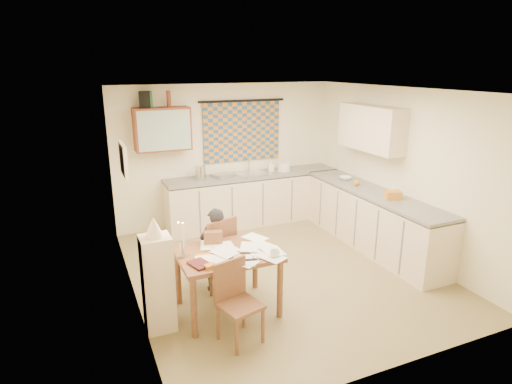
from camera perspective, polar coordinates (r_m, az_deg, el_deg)
name	(u,v)px	position (r m, az deg, el deg)	size (l,w,h in m)	color
floor	(281,271)	(6.19, 3.32, -10.48)	(4.00, 4.50, 0.02)	olive
ceiling	(284,89)	(5.52, 3.77, 13.51)	(4.00, 4.50, 0.02)	white
wall_back	(226,155)	(7.75, -4.02, 5.00)	(4.00, 0.02, 2.50)	#F6EDC5
wall_front	(399,251)	(3.96, 18.50, -7.42)	(4.00, 0.02, 2.50)	#F6EDC5
wall_left	(127,205)	(5.18, -16.77, -1.61)	(0.02, 4.50, 2.50)	#F6EDC5
wall_right	(401,172)	(6.85, 18.75, 2.59)	(0.02, 4.50, 2.50)	#F6EDC5
window_blind	(242,132)	(7.75, -1.87, 8.03)	(1.45, 0.03, 1.05)	navy
curtain_rod	(242,101)	(7.67, -1.85, 12.08)	(0.04, 0.04, 1.60)	black
wall_cabinet	(162,129)	(7.19, -12.38, 8.20)	(0.90, 0.34, 0.70)	maroon
wall_cabinet_glass	(164,131)	(7.03, -12.10, 8.02)	(0.84, 0.02, 0.64)	#99B2A5
upper_cabinet_right	(371,128)	(7.04, 15.12, 8.24)	(0.34, 1.30, 0.70)	beige
framed_print	(123,160)	(5.45, -17.27, 4.15)	(0.04, 0.50, 0.40)	beige
print_canvas	(125,159)	(5.45, -17.01, 4.18)	(0.01, 0.42, 0.32)	beige
counter_back	(256,198)	(7.84, 0.03, -0.87)	(3.30, 0.62, 0.92)	beige
counter_right	(371,219)	(7.03, 15.12, -3.55)	(0.62, 2.95, 0.92)	beige
stove	(418,244)	(6.34, 20.74, -6.55)	(0.55, 0.55, 0.86)	white
sink	(252,176)	(7.69, -0.47, 2.11)	(0.55, 0.45, 0.10)	silver
tap	(249,164)	(7.81, -0.98, 3.70)	(0.03, 0.03, 0.28)	silver
dish_rack	(223,176)	(7.48, -4.41, 2.20)	(0.35, 0.30, 0.06)	silver
kettle	(200,173)	(7.34, -7.42, 2.56)	(0.18, 0.18, 0.24)	silver
mixing_bowl	(284,167)	(7.92, 3.72, 3.40)	(0.24, 0.24, 0.16)	white
soap_bottle	(271,166)	(7.85, 1.99, 3.51)	(0.11, 0.11, 0.21)	white
bowl	(345,178)	(7.47, 11.82, 1.83)	(0.27, 0.27, 0.05)	white
orange_bag	(393,195)	(6.55, 17.80, -0.38)	(0.22, 0.16, 0.12)	orange
fruit_orange	(357,183)	(7.13, 13.29, 1.23)	(0.10, 0.10, 0.10)	orange
speaker	(145,99)	(7.10, -14.59, 11.85)	(0.16, 0.20, 0.26)	black
bottle_green	(150,99)	(7.11, -13.93, 11.90)	(0.07, 0.07, 0.26)	#195926
bottle_brown	(169,99)	(7.17, -11.57, 12.08)	(0.07, 0.07, 0.26)	maroon
dining_table	(228,281)	(5.12, -3.81, -11.73)	(1.13, 0.87, 0.75)	brown
chair_far	(215,265)	(5.67, -5.53, -9.67)	(0.56, 0.56, 0.97)	brown
chair_near	(239,318)	(4.66, -2.25, -16.38)	(0.48, 0.48, 0.87)	brown
person	(216,250)	(5.50, -5.36, -7.64)	(0.44, 0.33, 1.11)	black
shelf_stand	(158,284)	(4.82, -12.95, -11.83)	(0.32, 0.30, 1.09)	beige
lampshade	(154,227)	(4.55, -13.48, -4.55)	(0.20, 0.20, 0.22)	beige
letter_rack	(213,238)	(5.14, -5.73, -6.07)	(0.22, 0.10, 0.16)	brown
mug	(275,254)	(4.80, 2.51, -8.22)	(0.12, 0.12, 0.09)	white
magazine	(192,267)	(4.63, -8.48, -9.82)	(0.25, 0.29, 0.02)	maroon
book	(197,260)	(4.77, -7.91, -8.94)	(0.20, 0.26, 0.02)	orange
orange_box	(210,266)	(4.59, -6.10, -9.80)	(0.12, 0.08, 0.04)	orange
eyeglasses	(251,260)	(4.73, -0.64, -9.06)	(0.13, 0.04, 0.02)	black
candle_holder	(182,250)	(4.84, -9.84, -7.59)	(0.06, 0.06, 0.18)	silver
candle	(183,232)	(4.78, -9.66, -5.30)	(0.02, 0.02, 0.22)	white
candle_flame	(178,223)	(4.72, -10.33, -4.05)	(0.02, 0.02, 0.02)	#FFCC66
papers	(241,252)	(4.92, -2.04, -7.94)	(1.04, 0.96, 0.02)	white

